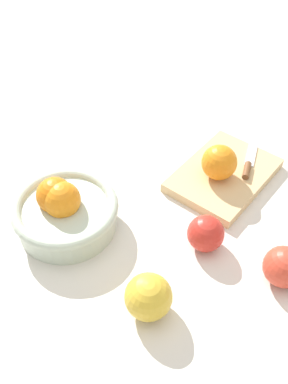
{
  "coord_description": "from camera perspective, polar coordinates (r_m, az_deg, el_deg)",
  "views": [
    {
      "loc": [
        -0.5,
        -0.34,
        0.66
      ],
      "look_at": [
        -0.06,
        0.08,
        0.04
      ],
      "focal_mm": 41.11,
      "sensor_mm": 36.0,
      "label": 1
    }
  ],
  "objects": [
    {
      "name": "apple_front_left_2",
      "position": [
        0.81,
        8.01,
        -5.35
      ],
      "size": [
        0.07,
        0.07,
        0.07
      ],
      "primitive_type": "sphere",
      "color": "red",
      "rests_on": "ground_plane"
    },
    {
      "name": "orange_on_board",
      "position": [
        0.91,
        9.74,
        3.81
      ],
      "size": [
        0.07,
        0.07,
        0.07
      ],
      "primitive_type": "sphere",
      "color": "orange",
      "rests_on": "cutting_board"
    },
    {
      "name": "cutting_board",
      "position": [
        0.96,
        10.3,
        2.17
      ],
      "size": [
        0.24,
        0.18,
        0.02
      ],
      "primitive_type": "cube",
      "rotation": [
        0.0,
        0.0,
        0.07
      ],
      "color": "#DBB77F",
      "rests_on": "ground_plane"
    },
    {
      "name": "knife",
      "position": [
        0.98,
        13.45,
        3.91
      ],
      "size": [
        0.15,
        0.08,
        0.01
      ],
      "color": "silver",
      "rests_on": "cutting_board"
    },
    {
      "name": "bowl",
      "position": [
        0.84,
        -10.28,
        -2.37
      ],
      "size": [
        0.2,
        0.2,
        0.1
      ],
      "color": "beige",
      "rests_on": "ground_plane"
    },
    {
      "name": "apple_front_center",
      "position": [
        0.79,
        17.71,
        -9.22
      ],
      "size": [
        0.07,
        0.07,
        0.07
      ],
      "primitive_type": "sphere",
      "color": "#D6422D",
      "rests_on": "ground_plane"
    },
    {
      "name": "apple_front_left",
      "position": [
        0.72,
        0.58,
        -13.44
      ],
      "size": [
        0.08,
        0.08,
        0.08
      ],
      "primitive_type": "sphere",
      "color": "gold",
      "rests_on": "ground_plane"
    },
    {
      "name": "ground_plane",
      "position": [
        0.89,
        6.19,
        -2.2
      ],
      "size": [
        2.4,
        2.4,
        0.0
      ],
      "primitive_type": "plane",
      "color": "silver"
    }
  ]
}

